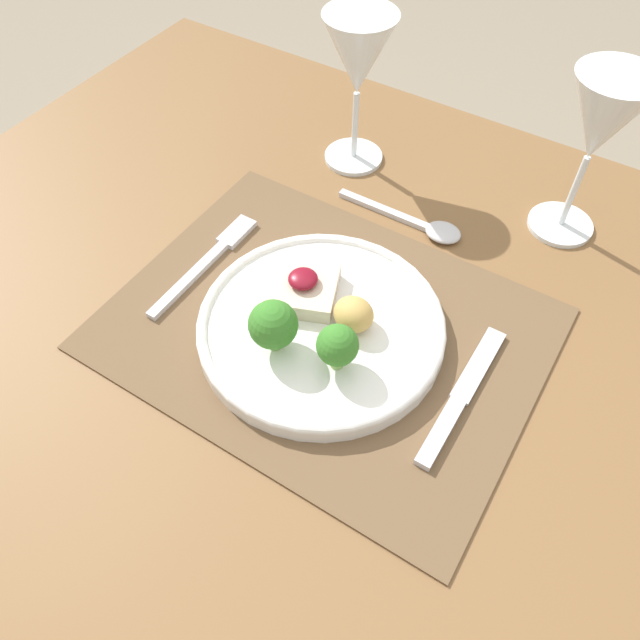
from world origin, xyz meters
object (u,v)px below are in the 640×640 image
(dinner_plate, at_px, (318,323))
(wine_glass_near, at_px, (601,125))
(spoon, at_px, (425,226))
(fork, at_px, (211,258))
(wine_glass_far, at_px, (358,61))
(knife, at_px, (457,403))

(dinner_plate, bearing_deg, wine_glass_near, 61.40)
(wine_glass_near, bearing_deg, spoon, -146.27)
(fork, relative_size, wine_glass_far, 0.92)
(dinner_plate, height_order, fork, dinner_plate)
(dinner_plate, relative_size, knife, 1.44)
(fork, relative_size, spoon, 1.09)
(wine_glass_near, bearing_deg, knife, -90.31)
(spoon, xyz_separation_m, wine_glass_near, (0.14, 0.09, 0.14))
(dinner_plate, relative_size, spoon, 1.57)
(fork, distance_m, knife, 0.33)
(spoon, height_order, wine_glass_near, wine_glass_near)
(knife, xyz_separation_m, wine_glass_near, (0.00, 0.30, 0.14))
(dinner_plate, distance_m, spoon, 0.21)
(knife, distance_m, wine_glass_far, 0.42)
(dinner_plate, bearing_deg, wine_glass_far, 113.11)
(knife, relative_size, wine_glass_near, 0.90)
(dinner_plate, xyz_separation_m, knife, (0.16, -0.00, -0.01))
(knife, bearing_deg, dinner_plate, 179.02)
(spoon, xyz_separation_m, wine_glass_far, (-0.14, 0.07, 0.14))
(dinner_plate, distance_m, wine_glass_far, 0.33)
(knife, xyz_separation_m, spoon, (-0.14, 0.21, -0.00))
(wine_glass_far, bearing_deg, spoon, -26.95)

